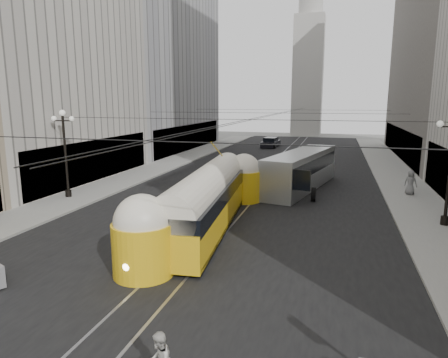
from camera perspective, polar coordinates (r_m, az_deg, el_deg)
The scene contains 14 objects.
road at distance 40.28m, azimuth 6.41°, elevation 0.82°, with size 20.00×85.00×0.02m, color black.
sidewalk_left at distance 46.96m, azimuth -7.47°, elevation 2.36°, with size 4.00×72.00×0.15m, color gray.
sidewalk_right at distance 43.58m, azimuth 22.96°, elevation 0.88°, with size 4.00×72.00×0.15m, color gray.
rail_left at distance 40.41m, azimuth 5.36°, elevation 0.87°, with size 0.12×85.00×0.04m, color gray.
rail_right at distance 40.17m, azimuth 7.47°, elevation 0.77°, with size 0.12×85.00×0.04m, color gray.
building_left_far at distance 61.08m, azimuth -10.43°, elevation 17.68°, with size 12.60×28.60×28.60m.
distant_tower at distance 87.21m, azimuth 11.99°, elevation 16.03°, with size 6.00×6.00×31.36m.
lamppost_left_mid at distance 31.28m, azimuth -21.77°, elevation 4.07°, with size 1.86×0.44×6.37m.
catenary at distance 38.65m, azimuth 6.53°, elevation 9.16°, with size 25.00×72.00×0.23m.
streetcar at distance 22.59m, azimuth -2.44°, elevation -2.84°, with size 3.75×15.94×3.50m.
city_bus at distance 33.33m, azimuth 11.00°, elevation 1.46°, with size 5.12×12.44×3.06m.
sedan_white_far at distance 48.60m, azimuth 11.48°, elevation 3.28°, with size 3.27×5.29×1.56m.
sedan_dark_far at distance 62.92m, azimuth 6.68°, elevation 5.16°, with size 2.48×5.08×1.55m.
pedestrian_sidewalk_right at distance 33.33m, azimuth 25.10°, elevation -0.45°, with size 0.91×0.56×1.85m, color slate.
Camera 1 is at (6.37, -6.63, 7.16)m, focal length 32.00 mm.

